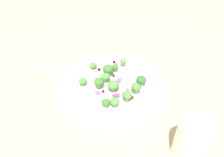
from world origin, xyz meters
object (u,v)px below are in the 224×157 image
(broccoli_floret_0, at_px, (83,81))
(broccoli_floret_1, at_px, (136,87))
(fork, at_px, (47,68))
(broccoli_floret_2, at_px, (106,103))
(water_glass, at_px, (192,141))
(plate, at_px, (112,84))

(broccoli_floret_0, distance_m, broccoli_floret_1, 0.14)
(broccoli_floret_0, distance_m, fork, 0.14)
(broccoli_floret_2, bearing_deg, broccoli_floret_0, -179.40)
(fork, bearing_deg, broccoli_floret_2, 8.49)
(broccoli_floret_2, xyz_separation_m, water_glass, (0.20, 0.05, 0.03))
(broccoli_floret_0, bearing_deg, broccoli_floret_1, 37.95)
(broccoli_floret_0, bearing_deg, water_glass, 9.83)
(water_glass, bearing_deg, broccoli_floret_1, 169.43)
(broccoli_floret_1, height_order, water_glass, water_glass)
(plate, bearing_deg, broccoli_floret_0, -121.58)
(broccoli_floret_1, relative_size, water_glass, 0.24)
(plate, xyz_separation_m, water_glass, (0.26, -0.01, 0.04))
(broccoli_floret_2, bearing_deg, broccoli_floret_1, 80.35)
(plate, bearing_deg, broccoli_floret_2, -49.53)
(plate, distance_m, fork, 0.20)
(broccoli_floret_0, relative_size, broccoli_floret_1, 0.89)
(broccoli_floret_0, xyz_separation_m, water_glass, (0.30, 0.05, 0.03))
(broccoli_floret_0, height_order, broccoli_floret_2, broccoli_floret_0)
(broccoli_floret_1, bearing_deg, broccoli_floret_2, -99.65)
(broccoli_floret_0, relative_size, fork, 0.14)
(broccoli_floret_0, bearing_deg, broccoli_floret_2, 0.60)
(broccoli_floret_2, bearing_deg, fork, -171.51)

